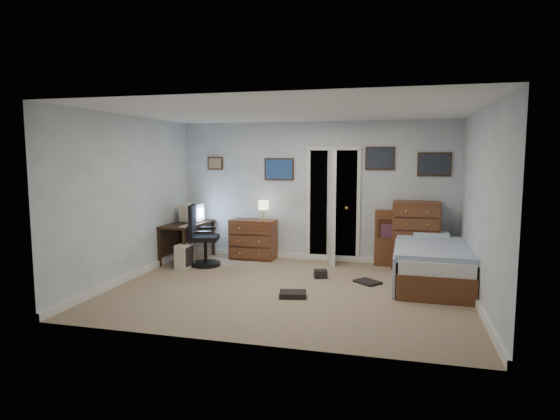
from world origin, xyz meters
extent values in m
cube|color=gray|center=(0.00, 0.00, -0.01)|extent=(5.00, 4.00, 0.02)
cube|color=#311D10|center=(-2.20, 1.35, 0.67)|extent=(0.61, 1.22, 0.04)
cube|color=#311D10|center=(-2.47, 0.80, 0.33)|extent=(0.05, 0.05, 0.65)
cube|color=#311D10|center=(-1.99, 0.78, 0.33)|extent=(0.05, 0.05, 0.65)
cube|color=#311D10|center=(-2.41, 1.92, 0.33)|extent=(0.05, 0.05, 0.65)
cube|color=#311D10|center=(-1.93, 1.89, 0.33)|extent=(0.05, 0.05, 0.65)
cube|color=#311D10|center=(-2.46, 1.36, 0.37)|extent=(0.09, 1.10, 0.46)
cube|color=beige|center=(-2.18, 1.50, 0.86)|extent=(0.37, 0.35, 0.31)
cube|color=#8CB2F2|center=(-2.00, 1.49, 0.86)|extent=(0.02, 0.26, 0.20)
cube|color=beige|center=(-2.18, 1.50, 0.70)|extent=(0.24, 0.24, 0.02)
cube|color=beige|center=(-2.02, 1.00, 0.70)|extent=(0.16, 0.37, 0.02)
cube|color=beige|center=(-2.00, 0.80, 0.21)|extent=(0.20, 0.39, 0.41)
cube|color=black|center=(-1.90, 0.79, 0.21)|extent=(0.02, 0.27, 0.32)
cylinder|color=black|center=(-1.72, 1.05, 0.03)|extent=(0.62, 0.62, 0.06)
cylinder|color=black|center=(-1.72, 1.05, 0.25)|extent=(0.07, 0.07, 0.40)
cube|color=black|center=(-1.72, 1.05, 0.48)|extent=(0.52, 0.52, 0.08)
cube|color=black|center=(-1.94, 1.00, 0.79)|extent=(0.15, 0.40, 0.54)
cube|color=black|center=(-1.67, 0.82, 0.62)|extent=(0.30, 0.12, 0.04)
cube|color=black|center=(-1.78, 1.28, 0.62)|extent=(0.30, 0.12, 0.04)
cube|color=maroon|center=(-2.32, 1.60, 0.39)|extent=(0.16, 0.16, 0.78)
cube|color=brown|center=(-1.09, 1.77, 0.37)|extent=(0.84, 0.44, 0.73)
cylinder|color=gold|center=(-0.89, 1.77, 0.74)|extent=(0.11, 0.11, 0.02)
cylinder|color=gold|center=(-0.89, 1.77, 0.85)|extent=(0.02, 0.02, 0.22)
cylinder|color=beige|center=(-0.89, 1.77, 1.00)|extent=(0.19, 0.19, 0.16)
cube|color=black|center=(0.35, 2.30, 1.00)|extent=(0.90, 0.60, 2.00)
cube|color=white|center=(-0.10, 1.97, 1.00)|extent=(0.06, 0.05, 2.00)
cube|color=white|center=(0.80, 1.97, 1.00)|extent=(0.06, 0.05, 2.00)
cube|color=white|center=(0.35, 1.97, 2.02)|extent=(0.96, 0.05, 0.06)
cube|color=white|center=(0.31, 1.86, 1.00)|extent=(0.31, 0.77, 2.00)
sphere|color=gold|center=(0.62, 1.71, 1.00)|extent=(0.06, 0.06, 0.06)
cube|color=brown|center=(1.78, 1.75, 0.57)|extent=(0.78, 0.47, 1.14)
cube|color=brown|center=(1.63, 1.88, 0.48)|extent=(1.07, 0.27, 0.96)
cube|color=black|center=(1.63, 1.79, 0.66)|extent=(0.98, 0.11, 0.32)
cube|color=maroon|center=(1.63, 1.79, 0.62)|extent=(0.85, 0.13, 0.23)
cube|color=brown|center=(2.00, 0.81, 0.18)|extent=(1.03, 2.02, 0.35)
cube|color=white|center=(2.00, 0.81, 0.44)|extent=(0.99, 1.98, 0.18)
cube|color=#637DB8|center=(2.00, 0.71, 0.55)|extent=(1.09, 1.72, 0.10)
cube|color=#637DB8|center=(1.47, 0.72, 0.28)|extent=(0.07, 1.71, 0.54)
cube|color=#82B8D0|center=(2.01, 1.57, 0.59)|extent=(0.56, 0.39, 0.13)
cube|color=#331E11|center=(-1.90, 1.98, 1.75)|extent=(0.30, 0.03, 0.24)
cube|color=olive|center=(-1.90, 1.96, 1.75)|extent=(0.25, 0.01, 0.19)
cube|color=#331E11|center=(-0.65, 1.98, 1.65)|extent=(0.55, 0.03, 0.40)
cube|color=#0C0B53|center=(-0.65, 1.96, 1.65)|extent=(0.50, 0.01, 0.35)
cube|color=#331E11|center=(1.15, 1.98, 1.85)|extent=(0.50, 0.03, 0.40)
cube|color=black|center=(1.15, 1.96, 1.85)|extent=(0.45, 0.01, 0.35)
cube|color=#331E11|center=(2.05, 1.98, 1.75)|extent=(0.55, 0.03, 0.40)
cube|color=black|center=(2.05, 1.96, 1.75)|extent=(0.50, 0.01, 0.35)
cube|color=black|center=(1.07, 0.60, 0.02)|extent=(0.45, 0.44, 0.04)
cube|color=black|center=(0.34, 0.74, 0.06)|extent=(0.24, 0.21, 0.13)
cube|color=black|center=(0.14, -0.34, 0.04)|extent=(0.41, 0.34, 0.07)
camera|label=1|loc=(1.49, -6.32, 1.90)|focal=30.00mm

